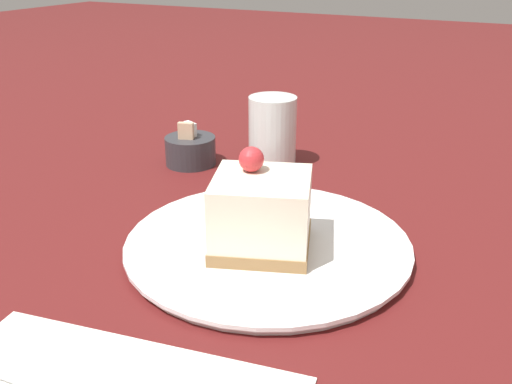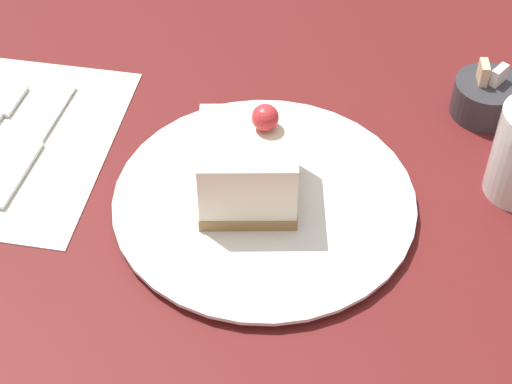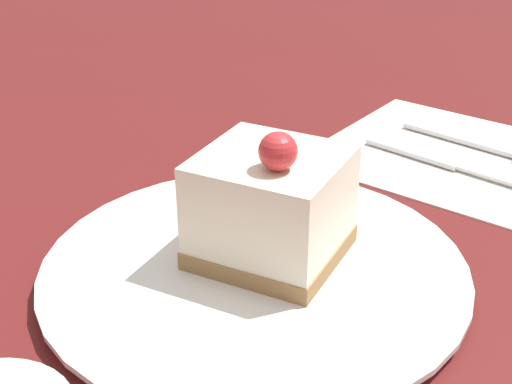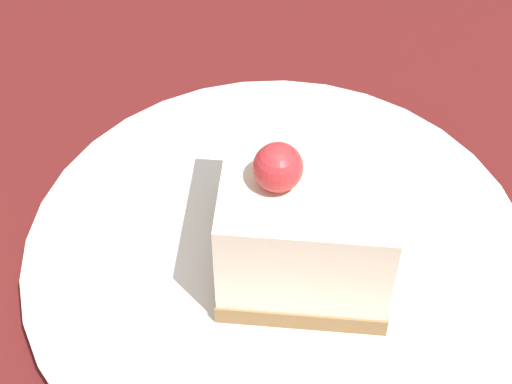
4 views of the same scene
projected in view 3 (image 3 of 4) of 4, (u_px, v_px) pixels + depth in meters
The scene contains 6 objects.
ground_plane at pixel (312, 265), 0.48m from camera, with size 4.00×4.00×0.00m, color #5B1919.
plate at pixel (254, 269), 0.46m from camera, with size 0.27×0.27×0.01m.
cake_slice at pixel (271, 206), 0.45m from camera, with size 0.11×0.11×0.09m.
napkin at pixel (471, 159), 0.62m from camera, with size 0.23×0.28×0.00m.
fork at pixel (499, 150), 0.63m from camera, with size 0.03×0.16×0.00m.
knife at pixel (441, 161), 0.61m from camera, with size 0.03×0.18×0.00m.
Camera 3 is at (0.30, 0.27, 0.26)m, focal length 50.00 mm.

